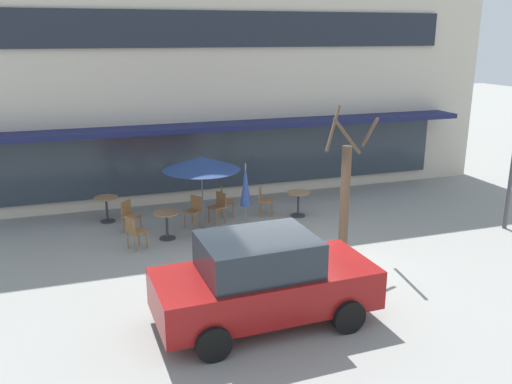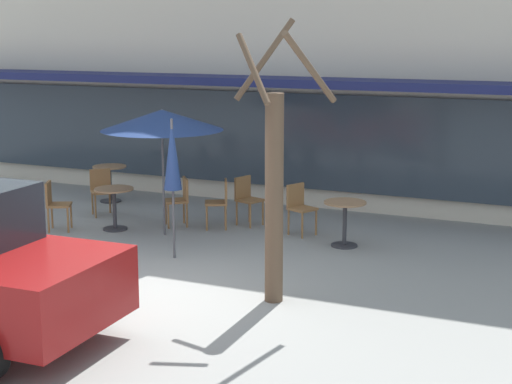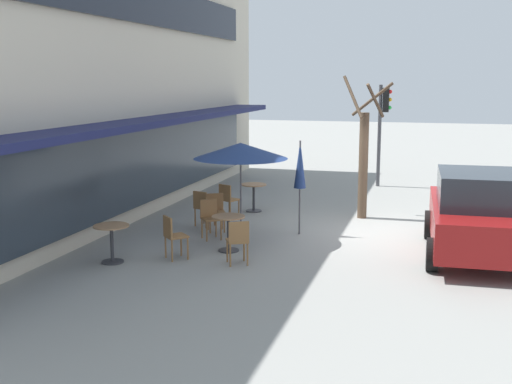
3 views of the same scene
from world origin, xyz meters
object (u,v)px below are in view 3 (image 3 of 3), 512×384
(cafe_chair_2, at_px, (238,239))
(traffic_light_pole, at_px, (383,118))
(cafe_chair_4, at_px, (210,216))
(parked_sedan, at_px, (478,214))
(cafe_chair_3, at_px, (216,209))
(cafe_chair_5, at_px, (173,234))
(cafe_table_by_tree, at_px, (254,193))
(patio_umbrella_cream_folded, at_px, (241,151))
(street_tree, at_px, (364,157))
(cafe_table_near_wall, at_px, (229,227))
(patio_umbrella_green_folded, at_px, (300,165))
(cafe_chair_1, at_px, (203,206))
(cafe_table_streetside, at_px, (112,237))

(cafe_chair_2, bearing_deg, traffic_light_pole, -10.29)
(cafe_chair_2, bearing_deg, cafe_chair_4, 33.86)
(cafe_chair_2, relative_size, parked_sedan, 0.21)
(cafe_chair_3, xyz_separation_m, cafe_chair_5, (-2.58, 0.00, 0.00))
(cafe_table_by_tree, distance_m, cafe_chair_3, 2.44)
(patio_umbrella_cream_folded, bearing_deg, parked_sedan, -90.14)
(street_tree, bearing_deg, cafe_table_by_tree, 89.81)
(cafe_chair_2, height_order, parked_sedan, parked_sedan)
(cafe_chair_4, bearing_deg, cafe_table_near_wall, -141.21)
(cafe_chair_3, distance_m, traffic_light_pole, 8.47)
(cafe_chair_5, relative_size, street_tree, 0.24)
(patio_umbrella_green_folded, xyz_separation_m, cafe_chair_4, (-0.95, 1.87, -1.10))
(cafe_chair_5, bearing_deg, cafe_table_near_wall, -44.38)
(cafe_chair_4, relative_size, cafe_chair_5, 1.00)
(cafe_chair_5, xyz_separation_m, street_tree, (5.00, -3.21, 1.07))
(patio_umbrella_cream_folded, bearing_deg, cafe_table_by_tree, 10.80)
(cafe_chair_3, relative_size, cafe_chair_4, 1.00)
(cafe_chair_1, height_order, traffic_light_pole, traffic_light_pole)
(patio_umbrella_green_folded, height_order, parked_sedan, patio_umbrella_green_folded)
(cafe_chair_1, bearing_deg, cafe_table_near_wall, -146.45)
(cafe_chair_5, bearing_deg, cafe_chair_3, -0.06)
(cafe_chair_5, distance_m, parked_sedan, 6.20)
(patio_umbrella_green_folded, xyz_separation_m, cafe_chair_2, (-2.81, 0.62, -1.10))
(cafe_table_near_wall, height_order, parked_sedan, parked_sedan)
(cafe_chair_4, distance_m, street_tree, 4.55)
(cafe_chair_1, distance_m, traffic_light_pole, 8.37)
(traffic_light_pole, bearing_deg, patio_umbrella_cream_folded, 163.91)
(cafe_chair_1, distance_m, cafe_chair_4, 1.22)
(patio_umbrella_cream_folded, distance_m, cafe_chair_3, 1.84)
(patio_umbrella_cream_folded, bearing_deg, cafe_chair_3, 51.34)
(cafe_chair_1, height_order, cafe_chair_5, same)
(cafe_chair_1, bearing_deg, cafe_chair_4, -151.55)
(patio_umbrella_cream_folded, bearing_deg, cafe_table_near_wall, -177.79)
(cafe_table_by_tree, distance_m, cafe_chair_4, 3.19)
(cafe_table_by_tree, xyz_separation_m, parked_sedan, (-3.11, -5.64, 0.36))
(cafe_table_streetside, relative_size, cafe_chair_2, 0.85)
(cafe_table_by_tree, xyz_separation_m, cafe_chair_4, (-3.19, 0.11, 0.01))
(patio_umbrella_cream_folded, xyz_separation_m, cafe_chair_1, (0.99, 1.29, -1.50))
(parked_sedan, height_order, traffic_light_pole, traffic_light_pole)
(patio_umbrella_green_folded, relative_size, cafe_chair_4, 2.47)
(cafe_chair_5, bearing_deg, traffic_light_pole, -17.59)
(cafe_chair_4, xyz_separation_m, parked_sedan, (0.07, -5.75, 0.35))
(patio_umbrella_cream_folded, xyz_separation_m, traffic_light_pole, (8.30, -2.39, 0.27))
(cafe_chair_2, xyz_separation_m, traffic_light_pole, (10.23, -1.86, 1.77))
(cafe_chair_2, bearing_deg, cafe_table_streetside, 102.01)
(cafe_chair_3, bearing_deg, patio_umbrella_green_folded, -84.29)
(patio_umbrella_green_folded, xyz_separation_m, parked_sedan, (-0.88, -3.88, -0.75))
(cafe_chair_1, distance_m, cafe_chair_2, 3.45)
(cafe_chair_1, relative_size, traffic_light_pole, 0.26)
(cafe_table_near_wall, bearing_deg, cafe_chair_1, 33.55)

